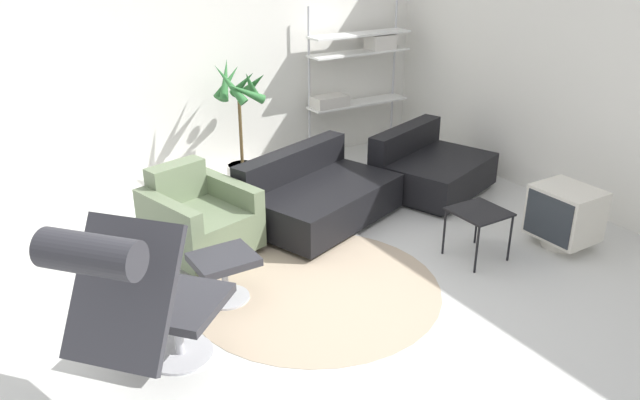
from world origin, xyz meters
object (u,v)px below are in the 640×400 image
at_px(side_table, 479,216).
at_px(couch_second, 430,170).
at_px(lounge_chair, 135,289).
at_px(armchair_red, 199,221).
at_px(crt_television, 565,215).
at_px(potted_plant, 241,130).
at_px(couch_low, 317,197).
at_px(ottoman, 224,267).
at_px(shelf_unit, 357,68).

bearing_deg(side_table, couch_second, 64.31).
bearing_deg(lounge_chair, side_table, 52.82).
height_order(armchair_red, crt_television, armchair_red).
bearing_deg(side_table, potted_plant, 110.56).
height_order(side_table, crt_television, crt_television).
relative_size(couch_second, side_table, 3.17).
xyz_separation_m(crt_television, potted_plant, (-1.78, 2.85, 0.34)).
xyz_separation_m(couch_low, potted_plant, (-0.20, 1.24, 0.39)).
xyz_separation_m(couch_second, side_table, (-0.65, -1.36, 0.15)).
distance_m(lounge_chair, ottoman, 1.22).
relative_size(couch_low, side_table, 3.79).
bearing_deg(crt_television, potted_plant, 31.93).
height_order(couch_second, shelf_unit, shelf_unit).
xyz_separation_m(armchair_red, shelf_unit, (2.66, 1.42, 0.80)).
bearing_deg(potted_plant, couch_second, -37.24).
bearing_deg(potted_plant, lounge_chair, -125.23).
height_order(couch_second, crt_television, couch_second).
bearing_deg(couch_low, shelf_unit, -154.49).
relative_size(ottoman, side_table, 1.05).
relative_size(couch_low, potted_plant, 1.20).
height_order(ottoman, side_table, side_table).
xyz_separation_m(armchair_red, side_table, (1.97, -1.38, 0.11)).
distance_m(ottoman, couch_second, 2.89).
distance_m(side_table, crt_television, 0.85).
height_order(lounge_chair, couch_low, lounge_chair).
bearing_deg(lounge_chair, potted_plant, 103.47).
relative_size(lounge_chair, crt_television, 2.25).
relative_size(ottoman, couch_low, 0.28).
xyz_separation_m(couch_low, side_table, (0.77, -1.36, 0.15)).
height_order(couch_second, potted_plant, potted_plant).
height_order(lounge_chair, couch_second, lounge_chair).
xyz_separation_m(ottoman, shelf_unit, (2.79, 2.27, 0.81)).
bearing_deg(couch_low, couch_second, 160.73).
relative_size(armchair_red, couch_second, 0.71).
bearing_deg(couch_low, lounge_chair, 16.52).
bearing_deg(lounge_chair, couch_low, 84.43).
height_order(couch_low, crt_television, couch_low).
xyz_separation_m(armchair_red, potted_plant, (1.00, 1.21, 0.36)).
bearing_deg(side_table, ottoman, 165.86).
distance_m(ottoman, shelf_unit, 3.69).
distance_m(couch_second, potted_plant, 2.08).
xyz_separation_m(couch_second, crt_television, (0.15, -1.61, 0.06)).
distance_m(couch_second, side_table, 1.52).
relative_size(armchair_red, shelf_unit, 0.55).
bearing_deg(couch_second, ottoman, -2.53).
height_order(lounge_chair, side_table, lounge_chair).
bearing_deg(armchair_red, lounge_chair, 43.76).
bearing_deg(side_table, armchair_red, 145.01).
bearing_deg(potted_plant, couch_low, -80.61).
relative_size(ottoman, armchair_red, 0.47).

